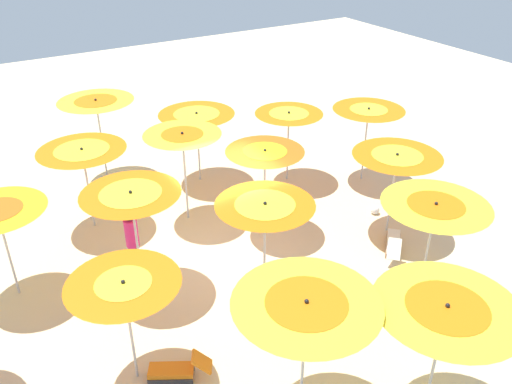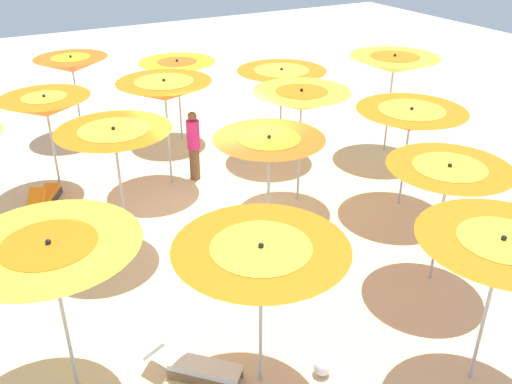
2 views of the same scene
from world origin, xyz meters
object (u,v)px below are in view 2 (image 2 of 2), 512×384
object	(u,v)px
beach_umbrella_10	(269,146)
beach_umbrella_8	(281,78)
beach_ball	(322,367)
beach_umbrella_0	(72,65)
beach_umbrella_5	(165,90)
beach_umbrella_4	(177,68)
beach_umbrella_11	(261,260)
beach_umbrella_13	(410,120)
beach_umbrella_1	(46,107)
beach_umbrella_7	(51,255)
beach_umbrella_14	(448,175)
beach_umbrella_15	(500,252)
lounger_2	(46,195)
beach_umbrella_9	(301,100)
lounger_0	(197,365)
beach_umbrella_6	(115,139)
beachgoer_0	(194,145)
beach_umbrella_12	(394,64)

from	to	relation	value
beach_umbrella_10	beach_umbrella_8	bearing A→B (deg)	56.27
beach_umbrella_10	beach_ball	xyz separation A→B (m)	(-0.87, -3.03, -2.00)
beach_umbrella_0	beach_umbrella_5	bearing A→B (deg)	-74.52
beach_umbrella_4	beach_umbrella_11	world-z (taller)	beach_umbrella_11
beach_umbrella_4	beach_umbrella_13	xyz separation A→B (m)	(2.73, -5.73, -0.05)
beach_umbrella_5	beach_umbrella_1	bearing A→B (deg)	157.31
beach_umbrella_7	beach_umbrella_8	bearing A→B (deg)	39.81
beach_umbrella_14	beach_umbrella_15	bearing A→B (deg)	-120.78
beach_umbrella_8	lounger_2	world-z (taller)	beach_umbrella_8
beach_umbrella_7	beach_umbrella_9	xyz separation A→B (m)	(5.47, 3.04, 0.14)
beach_umbrella_4	beach_umbrella_11	xyz separation A→B (m)	(-2.33, -8.66, 0.02)
beach_umbrella_8	beach_umbrella_11	size ratio (longest dim) A/B	1.01
beach_umbrella_10	beach_umbrella_14	xyz separation A→B (m)	(2.07, -2.10, -0.13)
beach_umbrella_8	beach_umbrella_15	distance (m)	7.96
beach_umbrella_0	beach_umbrella_11	distance (m)	10.30
beach_umbrella_4	beach_umbrella_15	size ratio (longest dim) A/B	0.95
beach_umbrella_0	beach_umbrella_14	distance (m)	10.38
beach_umbrella_1	lounger_0	world-z (taller)	beach_umbrella_1
beach_umbrella_10	lounger_0	xyz separation A→B (m)	(-2.40, -2.24, -1.92)
lounger_0	beach_umbrella_8	bearing A→B (deg)	95.68
beach_umbrella_0	beach_umbrella_15	distance (m)	11.93
beach_umbrella_10	beach_umbrella_11	distance (m)	3.19
beach_umbrella_14	lounger_2	size ratio (longest dim) A/B	1.88
beach_umbrella_6	beach_umbrella_9	size ratio (longest dim) A/B	0.97
beach_umbrella_5	beach_umbrella_14	bearing A→B (deg)	-65.01
beachgoer_0	beach_umbrella_15	bearing A→B (deg)	141.88
beach_umbrella_12	beach_umbrella_13	size ratio (longest dim) A/B	1.15
beach_umbrella_12	beach_umbrella_9	bearing A→B (deg)	-161.26
beach_umbrella_15	beach_umbrella_14	bearing A→B (deg)	59.22
beach_umbrella_6	beach_umbrella_15	xyz separation A→B (m)	(3.16, -5.47, -0.12)
beach_umbrella_6	lounger_0	xyz separation A→B (m)	(-0.13, -3.65, -1.99)
beach_umbrella_14	beachgoer_0	distance (m)	6.04
beach_umbrella_1	beach_umbrella_12	size ratio (longest dim) A/B	0.87
beach_umbrella_7	beach_umbrella_10	world-z (taller)	beach_umbrella_7
beach_umbrella_12	beach_umbrella_6	bearing A→B (deg)	-170.59
beachgoer_0	beach_umbrella_7	bearing A→B (deg)	97.55
beach_umbrella_11	beachgoer_0	xyz separation A→B (m)	(1.68, 6.19, -1.14)
beach_umbrella_12	beach_umbrella_13	bearing A→B (deg)	-123.86
beach_umbrella_7	beach_umbrella_14	world-z (taller)	beach_umbrella_7
lounger_0	beach_umbrella_5	bearing A→B (deg)	117.34
beach_umbrella_1	beach_umbrella_4	size ratio (longest dim) A/B	1.01
beach_umbrella_11	beach_umbrella_12	size ratio (longest dim) A/B	0.88
beach_umbrella_6	beach_umbrella_13	distance (m)	5.79
beach_umbrella_14	beach_ball	bearing A→B (deg)	-162.38
beach_umbrella_8	beach_umbrella_12	xyz separation A→B (m)	(2.52, -1.12, 0.26)
beach_umbrella_1	beach_umbrella_11	size ratio (longest dim) A/B	0.99
beach_umbrella_11	beach_umbrella_14	bearing A→B (deg)	9.38
beach_umbrella_0	beach_umbrella_15	bearing A→B (deg)	-77.54
beach_umbrella_8	beachgoer_0	xyz separation A→B (m)	(-2.48, -0.26, -1.16)
beach_umbrella_5	beach_umbrella_11	distance (m)	6.35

